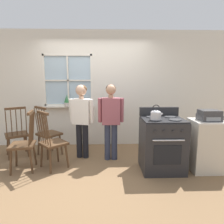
# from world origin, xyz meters

# --- Properties ---
(ground_plane) EXTENTS (16.00, 16.00, 0.00)m
(ground_plane) POSITION_xyz_m (0.00, 0.00, 0.00)
(ground_plane) COLOR brown
(wall_back) EXTENTS (6.40, 0.16, 2.70)m
(wall_back) POSITION_xyz_m (0.04, 1.40, 1.34)
(wall_back) COLOR silver
(wall_back) RESTS_ON ground_plane
(chair_by_window) EXTENTS (0.58, 0.58, 1.05)m
(chair_by_window) POSITION_xyz_m (-0.73, 0.09, 0.47)
(chair_by_window) COLOR #4C331E
(chair_by_window) RESTS_ON ground_plane
(chair_near_wall) EXTENTS (0.58, 0.58, 1.05)m
(chair_near_wall) POSITION_xyz_m (-0.98, 0.70, 0.47)
(chair_near_wall) COLOR #4C331E
(chair_near_wall) RESTS_ON ground_plane
(chair_center_cluster) EXTENTS (0.47, 0.48, 1.05)m
(chair_center_cluster) POSITION_xyz_m (-1.21, 0.02, 0.47)
(chair_center_cluster) COLOR #4C331E
(chair_center_cluster) RESTS_ON ground_plane
(chair_near_stove) EXTENTS (0.56, 0.56, 1.05)m
(chair_near_stove) POSITION_xyz_m (-1.61, 0.66, 0.47)
(chair_near_stove) COLOR #4C331E
(chair_near_stove) RESTS_ON ground_plane
(person_elderly_left) EXTENTS (0.51, 0.29, 1.48)m
(person_elderly_left) POSITION_xyz_m (-0.26, 0.56, 0.91)
(person_elderly_left) COLOR black
(person_elderly_left) RESTS_ON ground_plane
(person_teen_center) EXTENTS (0.50, 0.22, 1.49)m
(person_teen_center) POSITION_xyz_m (0.32, 0.44, 0.89)
(person_teen_center) COLOR #2D3347
(person_teen_center) RESTS_ON ground_plane
(stove) EXTENTS (0.72, 0.68, 1.08)m
(stove) POSITION_xyz_m (1.21, -0.04, 0.47)
(stove) COLOR #232326
(stove) RESTS_ON ground_plane
(kettle) EXTENTS (0.21, 0.17, 0.25)m
(kettle) POSITION_xyz_m (1.05, -0.17, 1.02)
(kettle) COLOR #B7B7BC
(kettle) RESTS_ON stove
(potted_plant) EXTENTS (0.13, 0.12, 0.28)m
(potted_plant) POSITION_xyz_m (-0.69, 1.31, 1.06)
(potted_plant) COLOR beige
(potted_plant) RESTS_ON wall_back
(side_counter) EXTENTS (0.55, 0.50, 0.90)m
(side_counter) POSITION_xyz_m (1.98, -0.08, 0.45)
(side_counter) COLOR beige
(side_counter) RESTS_ON ground_plane
(stereo) EXTENTS (0.34, 0.29, 0.18)m
(stereo) POSITION_xyz_m (1.98, -0.10, 0.99)
(stereo) COLOR #38383A
(stereo) RESTS_ON side_counter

